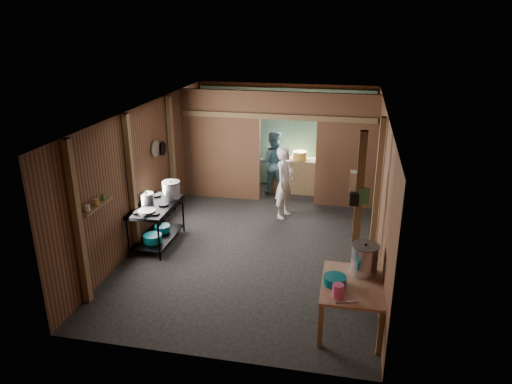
% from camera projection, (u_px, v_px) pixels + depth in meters
% --- Properties ---
extents(floor, '(4.50, 7.00, 0.00)m').
position_uv_depth(floor, '(258.00, 241.00, 9.44)').
color(floor, black).
rests_on(floor, ground).
extents(ceiling, '(4.50, 7.00, 0.00)m').
position_uv_depth(ceiling, '(258.00, 110.00, 8.53)').
color(ceiling, '#38342E').
rests_on(ceiling, ground).
extents(wall_back, '(4.50, 0.00, 2.60)m').
position_uv_depth(wall_back, '(285.00, 135.00, 12.20)').
color(wall_back, brown).
rests_on(wall_back, ground).
extents(wall_front, '(4.50, 0.00, 2.60)m').
position_uv_depth(wall_front, '(201.00, 270.00, 5.78)').
color(wall_front, brown).
rests_on(wall_front, ground).
extents(wall_left, '(0.00, 7.00, 2.60)m').
position_uv_depth(wall_left, '(146.00, 171.00, 9.41)').
color(wall_left, brown).
rests_on(wall_left, ground).
extents(wall_right, '(0.00, 7.00, 2.60)m').
position_uv_depth(wall_right, '(381.00, 187.00, 8.57)').
color(wall_right, brown).
rests_on(wall_right, ground).
extents(partition_left, '(1.85, 0.10, 2.60)m').
position_uv_depth(partition_left, '(222.00, 145.00, 11.26)').
color(partition_left, brown).
rests_on(partition_left, floor).
extents(partition_right, '(1.35, 0.10, 2.60)m').
position_uv_depth(partition_right, '(346.00, 152.00, 10.71)').
color(partition_right, brown).
rests_on(partition_right, floor).
extents(partition_header, '(1.30, 0.10, 0.60)m').
position_uv_depth(partition_header, '(289.00, 105.00, 10.61)').
color(partition_header, brown).
rests_on(partition_header, wall_back).
extents(turquoise_panel, '(4.40, 0.06, 2.50)m').
position_uv_depth(turquoise_panel, '(285.00, 138.00, 12.16)').
color(turquoise_panel, '#81BDB4').
rests_on(turquoise_panel, wall_back).
extents(back_counter, '(1.20, 0.50, 0.85)m').
position_uv_depth(back_counter, '(293.00, 175.00, 11.95)').
color(back_counter, olive).
rests_on(back_counter, floor).
extents(wall_clock, '(0.20, 0.03, 0.20)m').
position_uv_depth(wall_clock, '(295.00, 113.00, 11.85)').
color(wall_clock, white).
rests_on(wall_clock, wall_back).
extents(post_left_a, '(0.10, 0.12, 2.60)m').
position_uv_depth(post_left_a, '(78.00, 225.00, 7.01)').
color(post_left_a, olive).
rests_on(post_left_a, floor).
extents(post_left_b, '(0.10, 0.12, 2.60)m').
position_uv_depth(post_left_b, '(132.00, 185.00, 8.67)').
color(post_left_b, olive).
rests_on(post_left_b, floor).
extents(post_left_c, '(0.10, 0.12, 2.60)m').
position_uv_depth(post_left_c, '(172.00, 155.00, 10.50)').
color(post_left_c, olive).
rests_on(post_left_c, floor).
extents(post_right, '(0.10, 0.12, 2.60)m').
position_uv_depth(post_right, '(377.00, 190.00, 8.39)').
color(post_right, olive).
rests_on(post_right, floor).
extents(post_free, '(0.12, 0.12, 2.60)m').
position_uv_depth(post_free, '(358.00, 212.00, 7.45)').
color(post_free, olive).
rests_on(post_free, floor).
extents(cross_beam, '(4.40, 0.12, 0.12)m').
position_uv_depth(cross_beam, '(277.00, 116.00, 10.70)').
color(cross_beam, olive).
rests_on(cross_beam, wall_left).
extents(pan_lid_big, '(0.03, 0.34, 0.34)m').
position_uv_depth(pan_lid_big, '(155.00, 149.00, 9.65)').
color(pan_lid_big, slate).
rests_on(pan_lid_big, wall_left).
extents(pan_lid_small, '(0.03, 0.30, 0.30)m').
position_uv_depth(pan_lid_small, '(163.00, 148.00, 10.05)').
color(pan_lid_small, black).
rests_on(pan_lid_small, wall_left).
extents(wall_shelf, '(0.14, 0.80, 0.03)m').
position_uv_depth(wall_shelf, '(96.00, 206.00, 7.43)').
color(wall_shelf, olive).
rests_on(wall_shelf, wall_left).
extents(jar_white, '(0.07, 0.07, 0.10)m').
position_uv_depth(jar_white, '(87.00, 208.00, 7.18)').
color(jar_white, white).
rests_on(jar_white, wall_shelf).
extents(jar_yellow, '(0.08, 0.08, 0.10)m').
position_uv_depth(jar_yellow, '(96.00, 202.00, 7.41)').
color(jar_yellow, gold).
rests_on(jar_yellow, wall_shelf).
extents(jar_green, '(0.06, 0.06, 0.10)m').
position_uv_depth(jar_green, '(103.00, 197.00, 7.61)').
color(jar_green, '#3C7B44').
rests_on(jar_green, wall_shelf).
extents(bag_white, '(0.22, 0.15, 0.32)m').
position_uv_depth(bag_white, '(357.00, 182.00, 7.36)').
color(bag_white, white).
rests_on(bag_white, post_free).
extents(bag_green, '(0.16, 0.12, 0.24)m').
position_uv_depth(bag_green, '(364.00, 196.00, 7.27)').
color(bag_green, '#3C7B44').
rests_on(bag_green, post_free).
extents(bag_black, '(0.14, 0.10, 0.20)m').
position_uv_depth(bag_black, '(354.00, 199.00, 7.30)').
color(bag_black, black).
rests_on(bag_black, post_free).
extents(gas_range, '(0.71, 1.39, 0.82)m').
position_uv_depth(gas_range, '(157.00, 224.00, 9.18)').
color(gas_range, black).
rests_on(gas_range, floor).
extents(prep_table, '(0.86, 1.18, 0.69)m').
position_uv_depth(prep_table, '(351.00, 305.00, 6.75)').
color(prep_table, tan).
rests_on(prep_table, floor).
extents(stove_pot_large, '(0.43, 0.43, 0.35)m').
position_uv_depth(stove_pot_large, '(171.00, 190.00, 9.33)').
color(stove_pot_large, silver).
rests_on(stove_pot_large, gas_range).
extents(stove_pot_med, '(0.33, 0.33, 0.24)m').
position_uv_depth(stove_pot_med, '(147.00, 199.00, 9.03)').
color(stove_pot_med, silver).
rests_on(stove_pot_med, gas_range).
extents(frying_pan, '(0.42, 0.59, 0.07)m').
position_uv_depth(frying_pan, '(147.00, 211.00, 8.66)').
color(frying_pan, slate).
rests_on(frying_pan, gas_range).
extents(blue_tub_front, '(0.35, 0.35, 0.14)m').
position_uv_depth(blue_tub_front, '(153.00, 238.00, 9.02)').
color(blue_tub_front, '#07636C').
rests_on(blue_tub_front, gas_range).
extents(blue_tub_back, '(0.31, 0.31, 0.12)m').
position_uv_depth(blue_tub_back, '(162.00, 228.00, 9.46)').
color(blue_tub_back, '#07636C').
rests_on(blue_tub_back, gas_range).
extents(stock_pot, '(0.51, 0.51, 0.47)m').
position_uv_depth(stock_pot, '(364.00, 260.00, 6.82)').
color(stock_pot, silver).
rests_on(stock_pot, prep_table).
extents(wash_basin, '(0.36, 0.36, 0.12)m').
position_uv_depth(wash_basin, '(335.00, 280.00, 6.59)').
color(wash_basin, '#07636C').
rests_on(wash_basin, prep_table).
extents(pink_bucket, '(0.20, 0.20, 0.18)m').
position_uv_depth(pink_bucket, '(338.00, 291.00, 6.29)').
color(pink_bucket, '#DB5090').
rests_on(pink_bucket, prep_table).
extents(knife, '(0.30, 0.12, 0.01)m').
position_uv_depth(knife, '(347.00, 302.00, 6.20)').
color(knife, silver).
rests_on(knife, prep_table).
extents(yellow_tub, '(0.35, 0.35, 0.20)m').
position_uv_depth(yellow_tub, '(300.00, 155.00, 11.73)').
color(yellow_tub, gold).
rests_on(yellow_tub, back_counter).
extents(cook, '(0.54, 0.66, 1.57)m').
position_uv_depth(cook, '(285.00, 183.00, 10.31)').
color(cook, silver).
rests_on(cook, floor).
extents(worker_back, '(0.85, 0.71, 1.57)m').
position_uv_depth(worker_back, '(273.00, 162.00, 11.73)').
color(worker_back, teal).
rests_on(worker_back, floor).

